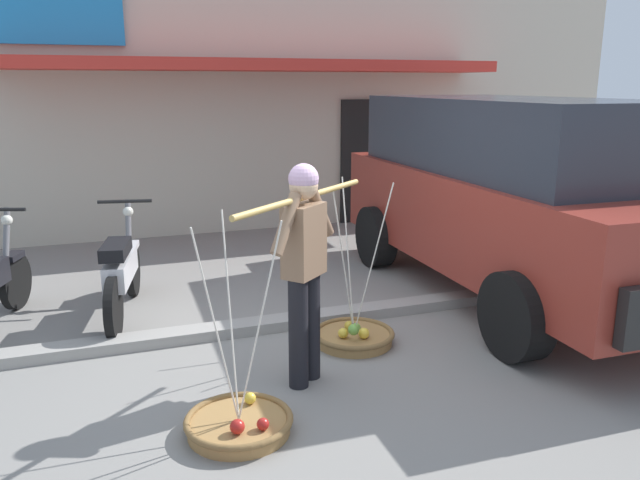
{
  "coord_description": "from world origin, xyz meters",
  "views": [
    {
      "loc": [
        -1.57,
        -4.64,
        2.25
      ],
      "look_at": [
        0.31,
        0.6,
        0.85
      ],
      "focal_mm": 35.08,
      "sensor_mm": 36.0,
      "label": 1
    }
  ],
  "objects_px": {
    "motorcycle_second_in_row": "(122,272)",
    "parked_truck": "(512,191)",
    "fruit_basket_left_side": "(354,335)",
    "fruit_basket_right_side": "(239,423)",
    "fruit_vendor": "(304,260)"
  },
  "relations": [
    {
      "from": "fruit_basket_right_side",
      "to": "parked_truck",
      "type": "bearing_deg",
      "value": 28.21
    },
    {
      "from": "fruit_basket_left_side",
      "to": "motorcycle_second_in_row",
      "type": "distance_m",
      "value": 2.37
    },
    {
      "from": "fruit_vendor",
      "to": "fruit_basket_left_side",
      "type": "xyz_separation_m",
      "value": [
        0.64,
        0.55,
        -0.9
      ]
    },
    {
      "from": "fruit_vendor",
      "to": "motorcycle_second_in_row",
      "type": "distance_m",
      "value": 2.36
    },
    {
      "from": "fruit_basket_left_side",
      "to": "parked_truck",
      "type": "relative_size",
      "value": 0.3
    },
    {
      "from": "fruit_basket_left_side",
      "to": "fruit_basket_right_side",
      "type": "height_order",
      "value": "same"
    },
    {
      "from": "fruit_vendor",
      "to": "motorcycle_second_in_row",
      "type": "xyz_separation_m",
      "value": [
        -1.24,
        1.94,
        -0.52
      ]
    },
    {
      "from": "motorcycle_second_in_row",
      "to": "parked_truck",
      "type": "distance_m",
      "value": 4.11
    },
    {
      "from": "motorcycle_second_in_row",
      "to": "parked_truck",
      "type": "xyz_separation_m",
      "value": [
        4.0,
        -0.67,
        0.68
      ]
    },
    {
      "from": "fruit_basket_right_side",
      "to": "parked_truck",
      "type": "xyz_separation_m",
      "value": [
        3.4,
        1.83,
        1.06
      ]
    },
    {
      "from": "fruit_basket_right_side",
      "to": "fruit_vendor",
      "type": "bearing_deg",
      "value": 40.71
    },
    {
      "from": "motorcycle_second_in_row",
      "to": "fruit_basket_left_side",
      "type": "bearing_deg",
      "value": -36.6
    },
    {
      "from": "fruit_basket_left_side",
      "to": "fruit_basket_right_side",
      "type": "bearing_deg",
      "value": -139.42
    },
    {
      "from": "motorcycle_second_in_row",
      "to": "parked_truck",
      "type": "relative_size",
      "value": 0.37
    },
    {
      "from": "fruit_vendor",
      "to": "fruit_basket_left_side",
      "type": "distance_m",
      "value": 1.24
    }
  ]
}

